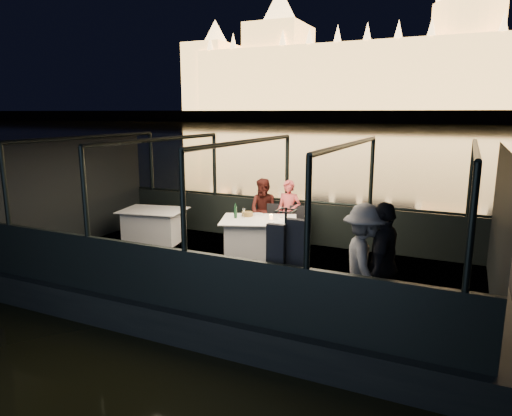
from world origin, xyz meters
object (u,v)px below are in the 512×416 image
at_px(person_woman_coral, 289,212).
at_px(person_man_maroon, 264,209).
at_px(dining_table_aft, 154,224).
at_px(passenger_dark, 383,263).
at_px(wine_bottle, 235,211).
at_px(chair_port_right, 296,229).
at_px(passenger_stripe, 364,261).
at_px(dining_table_central, 259,238).
at_px(chair_port_left, 273,226).
at_px(coat_stand, 285,258).

xyz_separation_m(person_woman_coral, person_man_maroon, (-0.56, 0.01, 0.00)).
distance_m(dining_table_aft, passenger_dark, 5.62).
distance_m(person_woman_coral, wine_bottle, 1.27).
xyz_separation_m(chair_port_right, passenger_stripe, (1.92, -2.68, 0.40)).
bearing_deg(person_woman_coral, wine_bottle, -128.39).
relative_size(chair_port_right, passenger_stripe, 0.55).
bearing_deg(passenger_stripe, person_woman_coral, 12.38).
distance_m(passenger_stripe, passenger_dark, 0.24).
bearing_deg(passenger_stripe, wine_bottle, 32.81).
height_order(dining_table_central, person_woman_coral, person_woman_coral).
relative_size(chair_port_left, wine_bottle, 2.94).
distance_m(dining_table_aft, chair_port_right, 3.15).
relative_size(dining_table_aft, chair_port_right, 1.52).
distance_m(chair_port_right, passenger_dark, 3.47).
bearing_deg(coat_stand, passenger_stripe, 27.55).
bearing_deg(passenger_stripe, dining_table_aft, 43.67).
relative_size(person_man_maroon, passenger_dark, 0.84).
relative_size(chair_port_right, wine_bottle, 3.00).
bearing_deg(chair_port_right, wine_bottle, -151.13).
distance_m(dining_table_aft, chair_port_left, 2.63).
xyz_separation_m(chair_port_right, passenger_dark, (2.17, -2.68, 0.40)).
relative_size(dining_table_aft, passenger_dark, 0.81).
bearing_deg(passenger_dark, person_man_maroon, -132.28).
relative_size(chair_port_left, passenger_dark, 0.52).
height_order(chair_port_right, person_man_maroon, person_man_maroon).
relative_size(dining_table_central, passenger_dark, 0.86).
xyz_separation_m(coat_stand, wine_bottle, (-1.95, 2.34, 0.02)).
distance_m(dining_table_central, coat_stand, 2.91).
bearing_deg(dining_table_central, coat_stand, -58.53).
xyz_separation_m(chair_port_right, person_man_maroon, (-0.81, 0.21, 0.30)).
height_order(coat_stand, person_woman_coral, coat_stand).
bearing_deg(passenger_dark, person_woman_coral, -138.14).
height_order(coat_stand, person_man_maroon, coat_stand).
distance_m(dining_table_central, chair_port_left, 0.81).
height_order(chair_port_right, person_woman_coral, person_woman_coral).
height_order(chair_port_left, coat_stand, coat_stand).
distance_m(dining_table_aft, person_man_maroon, 2.46).
bearing_deg(chair_port_left, passenger_stripe, -56.38).
distance_m(dining_table_central, dining_table_aft, 2.56).
xyz_separation_m(dining_table_central, person_woman_coral, (0.26, 0.94, 0.36)).
xyz_separation_m(chair_port_left, passenger_dark, (2.72, -2.75, 0.40)).
bearing_deg(person_woman_coral, chair_port_left, -160.23).
relative_size(chair_port_right, person_man_maroon, 0.63).
distance_m(person_woman_coral, person_man_maroon, 0.56).
xyz_separation_m(dining_table_central, chair_port_right, (0.51, 0.73, 0.06)).
relative_size(coat_stand, passenger_dark, 0.95).
relative_size(chair_port_left, chair_port_right, 0.98).
distance_m(chair_port_left, wine_bottle, 1.10).
relative_size(coat_stand, passenger_stripe, 0.97).
bearing_deg(dining_table_central, chair_port_right, 55.05).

